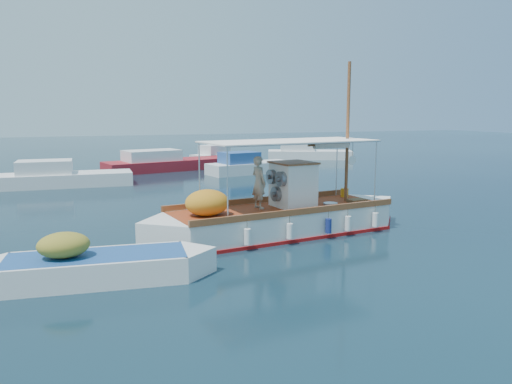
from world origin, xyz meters
name	(u,v)px	position (x,y,z in m)	size (l,w,h in m)	color
ground	(289,235)	(0.00, 0.00, 0.00)	(160.00, 160.00, 0.00)	black
fishing_caique	(279,218)	(-0.30, 0.25, 0.58)	(10.68, 3.85, 6.57)	white
dinghy	(95,269)	(-6.96, -2.74, 0.33)	(6.42, 2.31, 1.57)	white
bg_boat_nw	(62,178)	(-7.80, 15.79, 0.49)	(7.77, 2.72, 1.80)	silver
bg_boat_n	(167,164)	(-0.28, 21.83, 0.49)	(10.41, 4.96, 1.80)	maroon
bg_boat_ne	(248,167)	(4.88, 17.67, 0.49)	(6.75, 3.46, 1.80)	silver
bg_boat_e	(307,154)	(13.98, 26.25, 0.49)	(8.23, 5.47, 1.80)	silver
bg_boat_far_n	(221,157)	(5.24, 25.75, 0.49)	(6.05, 4.22, 1.80)	silver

